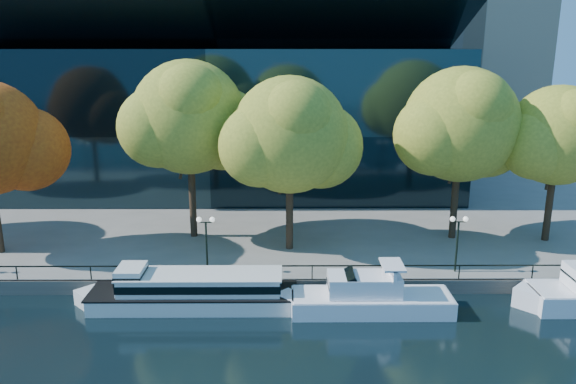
{
  "coord_description": "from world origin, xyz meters",
  "views": [
    {
      "loc": [
        3.15,
        -32.09,
        16.51
      ],
      "look_at": [
        3.39,
        8.0,
        5.86
      ],
      "focal_mm": 35.0,
      "sensor_mm": 36.0,
      "label": 1
    }
  ],
  "objects_px": {
    "cruiser_near": "(365,297)",
    "tree_3": "(292,138)",
    "lamp_2": "(458,231)",
    "tour_boat": "(188,290)",
    "tree_2": "(191,120)",
    "tree_4": "(463,127)",
    "tree_5": "(560,138)",
    "lamp_1": "(206,232)"
  },
  "relations": [
    {
      "from": "tree_2",
      "to": "cruiser_near",
      "type": "bearing_deg",
      "value": -43.2
    },
    {
      "from": "cruiser_near",
      "to": "tree_5",
      "type": "bearing_deg",
      "value": 32.74
    },
    {
      "from": "cruiser_near",
      "to": "tree_3",
      "type": "height_order",
      "value": "tree_3"
    },
    {
      "from": "tree_3",
      "to": "tree_4",
      "type": "bearing_deg",
      "value": 10.39
    },
    {
      "from": "tree_2",
      "to": "lamp_2",
      "type": "height_order",
      "value": "tree_2"
    },
    {
      "from": "tree_4",
      "to": "tour_boat",
      "type": "bearing_deg",
      "value": -152.85
    },
    {
      "from": "tree_4",
      "to": "tree_2",
      "type": "bearing_deg",
      "value": 178.69
    },
    {
      "from": "cruiser_near",
      "to": "tree_3",
      "type": "relative_size",
      "value": 0.84
    },
    {
      "from": "tree_2",
      "to": "tree_3",
      "type": "relative_size",
      "value": 1.08
    },
    {
      "from": "tree_3",
      "to": "tree_4",
      "type": "relative_size",
      "value": 0.96
    },
    {
      "from": "cruiser_near",
      "to": "tree_4",
      "type": "distance_m",
      "value": 16.98
    },
    {
      "from": "tree_2",
      "to": "tour_boat",
      "type": "bearing_deg",
      "value": -84.03
    },
    {
      "from": "tree_5",
      "to": "lamp_1",
      "type": "xyz_separation_m",
      "value": [
        -26.81,
        -6.43,
        -5.44
      ]
    },
    {
      "from": "tree_4",
      "to": "tree_5",
      "type": "height_order",
      "value": "tree_4"
    },
    {
      "from": "tree_5",
      "to": "tree_3",
      "type": "bearing_deg",
      "value": -175.01
    },
    {
      "from": "tree_2",
      "to": "tree_5",
      "type": "height_order",
      "value": "tree_2"
    },
    {
      "from": "tree_5",
      "to": "lamp_1",
      "type": "height_order",
      "value": "tree_5"
    },
    {
      "from": "tree_4",
      "to": "lamp_2",
      "type": "xyz_separation_m",
      "value": [
        -2.03,
        -7.07,
        -6.17
      ]
    },
    {
      "from": "tree_2",
      "to": "tree_5",
      "type": "relative_size",
      "value": 1.15
    },
    {
      "from": "tour_boat",
      "to": "lamp_1",
      "type": "relative_size",
      "value": 3.61
    },
    {
      "from": "lamp_1",
      "to": "tree_2",
      "type": "bearing_deg",
      "value": 104.41
    },
    {
      "from": "tree_4",
      "to": "lamp_2",
      "type": "relative_size",
      "value": 3.44
    },
    {
      "from": "cruiser_near",
      "to": "tree_5",
      "type": "distance_m",
      "value": 21.18
    },
    {
      "from": "tree_2",
      "to": "lamp_1",
      "type": "xyz_separation_m",
      "value": [
        1.94,
        -7.56,
        -6.7
      ]
    },
    {
      "from": "cruiser_near",
      "to": "tree_4",
      "type": "bearing_deg",
      "value": 51.27
    },
    {
      "from": "tour_boat",
      "to": "tree_4",
      "type": "relative_size",
      "value": 1.05
    },
    {
      "from": "lamp_1",
      "to": "tree_4",
      "type": "bearing_deg",
      "value": 20.01
    },
    {
      "from": "tour_boat",
      "to": "tree_3",
      "type": "bearing_deg",
      "value": 49.39
    },
    {
      "from": "tree_2",
      "to": "tree_3",
      "type": "height_order",
      "value": "tree_2"
    },
    {
      "from": "tree_3",
      "to": "lamp_2",
      "type": "distance_m",
      "value": 13.6
    },
    {
      "from": "tour_boat",
      "to": "lamp_2",
      "type": "xyz_separation_m",
      "value": [
        18.19,
        3.3,
        2.81
      ]
    },
    {
      "from": "tree_2",
      "to": "tree_4",
      "type": "xyz_separation_m",
      "value": [
        21.35,
        -0.49,
        -0.53
      ]
    },
    {
      "from": "tree_5",
      "to": "lamp_2",
      "type": "relative_size",
      "value": 3.1
    },
    {
      "from": "tree_3",
      "to": "lamp_2",
      "type": "height_order",
      "value": "tree_3"
    },
    {
      "from": "tour_boat",
      "to": "lamp_1",
      "type": "xyz_separation_m",
      "value": [
        0.81,
        3.3,
        2.81
      ]
    },
    {
      "from": "tree_3",
      "to": "lamp_2",
      "type": "bearing_deg",
      "value": -21.97
    },
    {
      "from": "tour_boat",
      "to": "tree_3",
      "type": "height_order",
      "value": "tree_3"
    },
    {
      "from": "tree_3",
      "to": "lamp_2",
      "type": "relative_size",
      "value": 3.3
    },
    {
      "from": "cruiser_near",
      "to": "lamp_2",
      "type": "xyz_separation_m",
      "value": [
        6.93,
        4.09,
        2.97
      ]
    },
    {
      "from": "cruiser_near",
      "to": "tree_5",
      "type": "relative_size",
      "value": 0.9
    },
    {
      "from": "tree_4",
      "to": "lamp_1",
      "type": "distance_m",
      "value": 21.56
    },
    {
      "from": "cruiser_near",
      "to": "lamp_2",
      "type": "distance_m",
      "value": 8.57
    }
  ]
}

